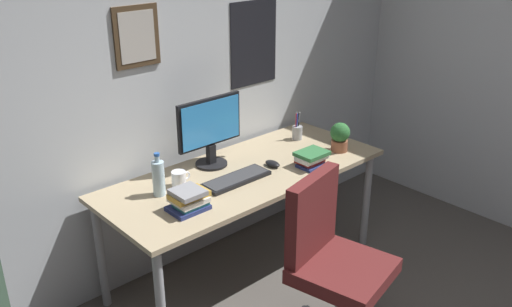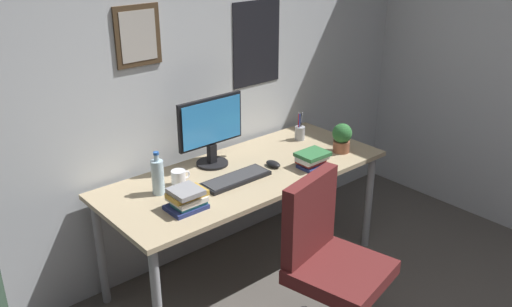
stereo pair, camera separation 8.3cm
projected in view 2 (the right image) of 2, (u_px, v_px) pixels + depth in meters
wall_back at (163, 72)px, 3.27m from camera, size 4.40×0.10×2.60m
desk at (245, 181)px, 3.37m from camera, size 1.81×0.75×0.73m
office_chair at (328, 256)px, 2.85m from camera, size 0.58×0.58×0.95m
monitor at (211, 129)px, 3.34m from camera, size 0.46×0.20×0.43m
keyboard at (236, 179)px, 3.21m from camera, size 0.43×0.15×0.03m
computer_mouse at (273, 164)px, 3.39m from camera, size 0.06×0.11×0.04m
water_bottle at (158, 176)px, 3.03m from camera, size 0.07×0.07×0.25m
coffee_mug_near at (179, 178)px, 3.14m from camera, size 0.12×0.08×0.09m
potted_plant at (342, 137)px, 3.58m from camera, size 0.13×0.13×0.20m
pen_cup at (300, 132)px, 3.79m from camera, size 0.07×0.07×0.20m
book_stack_left at (312, 159)px, 3.38m from camera, size 0.20×0.15×0.10m
book_stack_right at (187, 199)px, 2.88m from camera, size 0.21×0.18×0.12m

